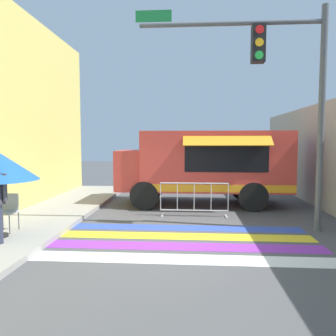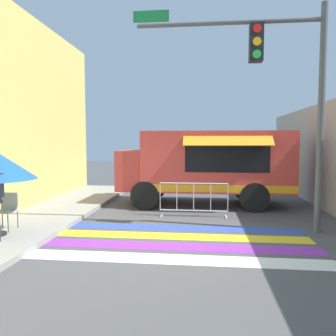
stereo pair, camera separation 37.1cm
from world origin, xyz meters
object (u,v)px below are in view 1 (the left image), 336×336
Objects in this scene: food_truck at (201,163)px; traffic_signal_pole at (282,77)px; barricade_front at (194,200)px; folding_chair at (8,209)px.

traffic_signal_pole reaches higher than food_truck.
barricade_front is (-0.27, -1.92, -0.99)m from food_truck.
food_truck is at bearing 39.14° from folding_chair.
barricade_front is at bearing -98.00° from food_truck.
folding_chair is at bearing -152.06° from barricade_front.
traffic_signal_pole is at bearing -32.35° from barricade_front.
folding_chair is at bearing -137.72° from food_truck.
barricade_front is at bearing 147.65° from traffic_signal_pole.
food_truck is 4.41m from traffic_signal_pole.
food_truck is 6.72× the size of folding_chair.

